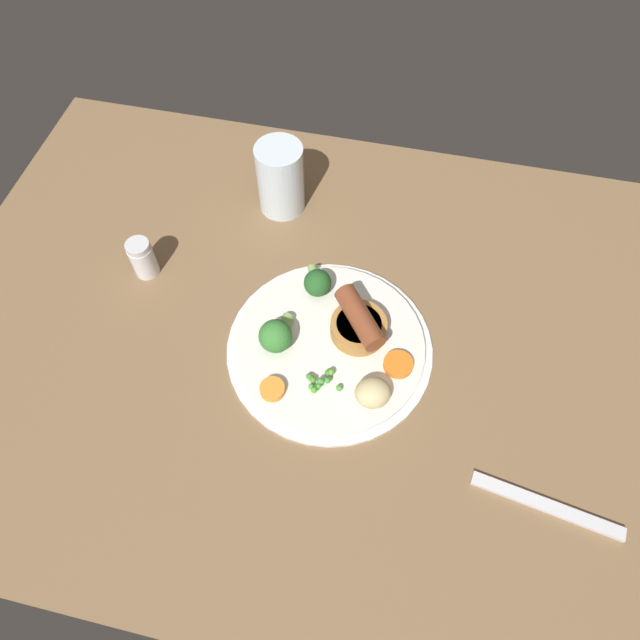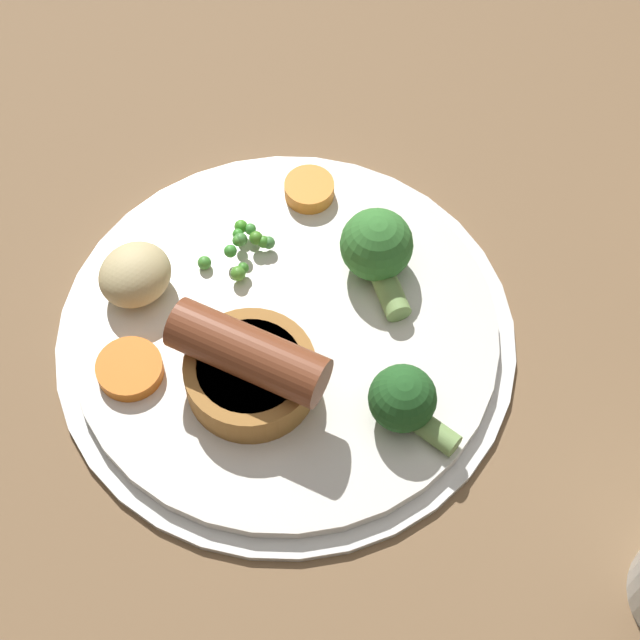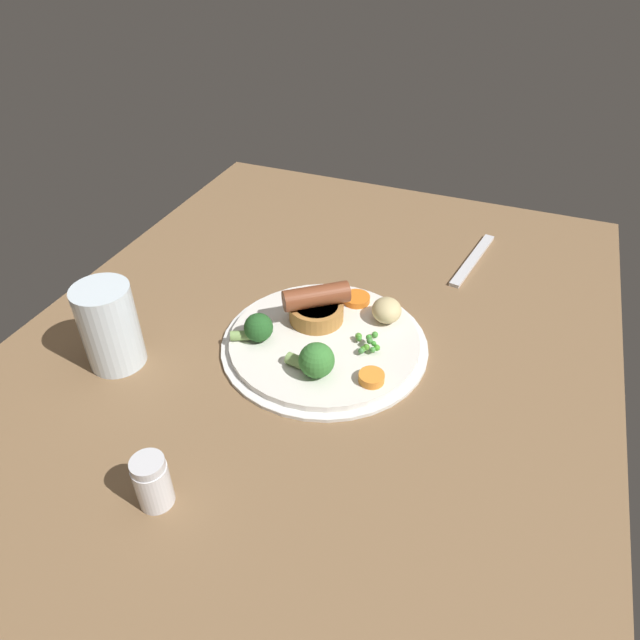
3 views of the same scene
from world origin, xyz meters
The scene contains 9 objects.
dining_table centered at (0.00, 0.00, 1.50)cm, with size 110.00×80.00×3.00cm, color brown.
dinner_plate centered at (2.52, -1.79, 3.57)cm, with size 28.24×28.24×1.40cm.
sausage_pudding centered at (5.95, 0.78, 6.62)cm, with size 7.98×9.10×5.46cm.
pea_pile centered at (2.64, -7.85, 5.30)cm, with size 5.02×3.95×1.75cm.
broccoli_floret_near centered at (-1.07, 6.49, 6.27)cm, with size 4.19×5.75×3.94cm.
broccoli_floret_far centered at (-4.47, -3.25, 6.56)cm, with size 4.53×6.66×4.53cm.
potato_chunk_0 centered at (9.46, -8.41, 6.04)cm, with size 4.17×4.61×3.28cm, color #CCB77F.
carrot_slice_0 centered at (-3.23, -10.26, 4.97)cm, with size 3.25×3.25×1.14cm, color orange.
carrot_slice_5 centered at (12.04, -3.14, 4.86)cm, with size 3.96×3.96×0.93cm, color orange.
Camera 2 is at (15.08, 28.23, 60.55)cm, focal length 60.00 mm.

